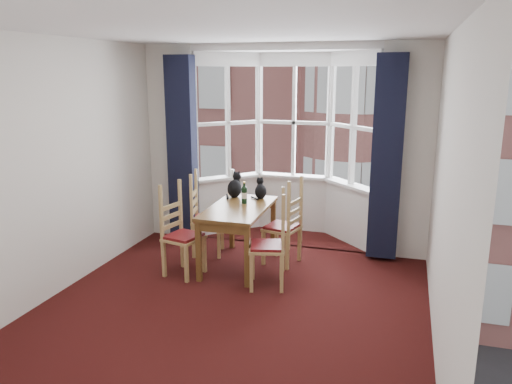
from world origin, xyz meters
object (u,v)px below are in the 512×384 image
at_px(chair_left_near, 178,236).
at_px(cat_left, 235,187).
at_px(chair_left_far, 201,220).
at_px(chair_right_far, 288,229).
at_px(cat_right, 261,190).
at_px(wine_bottle, 244,194).
at_px(dining_table, 239,215).
at_px(chair_right_near, 275,247).
at_px(candle_tall, 232,173).

distance_m(chair_left_near, cat_left, 1.10).
height_order(chair_left_far, chair_right_far, same).
xyz_separation_m(chair_left_near, chair_left_far, (0.00, 0.72, 0.00)).
bearing_deg(cat_left, cat_right, 2.98).
bearing_deg(chair_left_far, wine_bottle, -8.24).
height_order(dining_table, wine_bottle, wine_bottle).
bearing_deg(chair_left_near, chair_left_far, 89.87).
relative_size(chair_left_far, wine_bottle, 3.26).
bearing_deg(chair_left_far, chair_right_near, -31.37).
height_order(chair_right_far, candle_tall, candle_tall).
bearing_deg(chair_right_near, candle_tall, 122.76).
distance_m(chair_right_far, wine_bottle, 0.72).
bearing_deg(wine_bottle, chair_right_far, 5.15).
relative_size(cat_left, candle_tall, 3.12).
bearing_deg(dining_table, chair_right_near, -38.66).
xyz_separation_m(cat_right, wine_bottle, (-0.13, -0.31, 0.01)).
bearing_deg(chair_left_near, cat_right, 50.18).
height_order(dining_table, cat_left, cat_left).
relative_size(chair_left_near, candle_tall, 8.00).
xyz_separation_m(cat_left, candle_tall, (-0.33, 0.83, 0.01)).
relative_size(cat_right, candle_tall, 2.55).
distance_m(chair_left_near, chair_right_near, 1.23).
xyz_separation_m(chair_left_far, wine_bottle, (0.65, -0.09, 0.43)).
distance_m(chair_left_far, wine_bottle, 0.78).
relative_size(cat_left, cat_right, 1.23).
height_order(chair_right_near, chair_right_far, same).
distance_m(dining_table, cat_right, 0.55).
bearing_deg(wine_bottle, candle_tall, 116.60).
distance_m(chair_right_near, cat_right, 1.14).
bearing_deg(chair_right_far, wine_bottle, -174.85).
xyz_separation_m(dining_table, chair_right_near, (0.60, -0.48, -0.20)).
xyz_separation_m(dining_table, chair_right_far, (0.59, 0.23, -0.20)).
xyz_separation_m(chair_left_far, chair_right_far, (1.22, -0.04, 0.00)).
xyz_separation_m(cat_left, wine_bottle, (0.23, -0.29, -0.01)).
distance_m(chair_left_near, cat_right, 1.28).
bearing_deg(chair_right_far, chair_right_near, -89.23).
bearing_deg(dining_table, candle_tall, 112.71).
xyz_separation_m(dining_table, wine_bottle, (0.02, 0.18, 0.23)).
bearing_deg(chair_right_far, dining_table, -158.96).
relative_size(wine_bottle, candle_tall, 2.45).
distance_m(chair_right_near, candle_tall, 2.16).
bearing_deg(candle_tall, chair_left_far, -94.86).
xyz_separation_m(wine_bottle, candle_tall, (-0.56, 1.12, 0.02)).
height_order(dining_table, chair_right_near, chair_right_near).
height_order(chair_right_near, cat_right, cat_right).
height_order(dining_table, candle_tall, candle_tall).
bearing_deg(cat_right, chair_left_near, -129.82).
bearing_deg(dining_table, cat_left, 114.26).
distance_m(cat_right, candle_tall, 1.07).
height_order(chair_left_near, chair_right_near, same).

